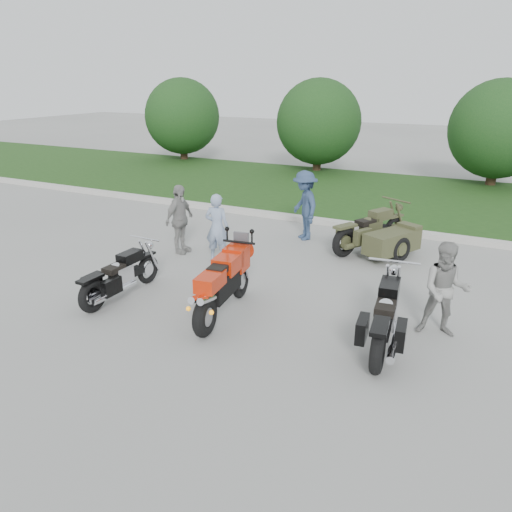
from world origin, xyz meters
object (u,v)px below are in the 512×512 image
at_px(cruiser_right, 385,319).
at_px(cruiser_sidecar, 382,237).
at_px(sportbike_red, 223,283).
at_px(person_stripe, 217,228).
at_px(person_grey, 446,290).
at_px(person_denim, 305,205).
at_px(person_back, 180,219).
at_px(cruiser_left, 118,278).

bearing_deg(cruiser_right, cruiser_sidecar, 97.24).
bearing_deg(sportbike_red, person_stripe, 115.38).
xyz_separation_m(sportbike_red, person_grey, (3.54, 1.04, 0.15)).
bearing_deg(person_stripe, person_denim, -123.71).
bearing_deg(cruiser_right, person_grey, 41.48).
bearing_deg(person_stripe, cruiser_right, 145.20).
distance_m(person_grey, person_back, 6.35).
xyz_separation_m(cruiser_right, person_stripe, (-4.35, 2.23, 0.31)).
distance_m(person_grey, person_denim, 5.47).
bearing_deg(cruiser_right, person_back, 150.33).
height_order(cruiser_right, person_grey, person_grey).
height_order(sportbike_red, person_back, person_back).
bearing_deg(cruiser_left, sportbike_red, 7.51).
bearing_deg(person_back, cruiser_left, -168.35).
xyz_separation_m(person_denim, person_back, (-2.25, -2.34, -0.07)).
xyz_separation_m(cruiser_right, person_grey, (0.75, 0.84, 0.32)).
xyz_separation_m(cruiser_left, person_stripe, (0.60, 2.67, 0.36)).
relative_size(cruiser_right, person_denim, 1.36).
height_order(sportbike_red, person_denim, person_denim).
bearing_deg(person_grey, person_back, 155.91).
bearing_deg(person_grey, cruiser_right, -142.57).
bearing_deg(sportbike_red, person_denim, 87.19).
relative_size(sportbike_red, person_grey, 1.45).
distance_m(sportbike_red, cruiser_sidecar, 4.78).
relative_size(person_grey, person_denim, 0.89).
bearing_deg(person_stripe, cruiser_sidecar, -156.14).
xyz_separation_m(person_grey, person_denim, (-3.92, 3.81, 0.10)).
height_order(cruiser_left, cruiser_sidecar, cruiser_sidecar).
bearing_deg(person_grey, person_stripe, 153.94).
relative_size(person_grey, person_back, 0.96).
distance_m(sportbike_red, person_denim, 4.86).
bearing_deg(cruiser_left, cruiser_right, 6.31).
relative_size(sportbike_red, person_stripe, 1.46).
distance_m(cruiser_right, person_stripe, 4.90).
xyz_separation_m(person_stripe, person_back, (-1.08, 0.07, 0.04)).
xyz_separation_m(cruiser_sidecar, person_back, (-4.37, -1.95, 0.38)).
bearing_deg(person_stripe, person_grey, 157.06).
relative_size(cruiser_left, person_back, 1.29).
height_order(cruiser_right, cruiser_sidecar, cruiser_sidecar).
height_order(person_stripe, person_denim, person_denim).
bearing_deg(cruiser_left, person_stripe, 78.59).
bearing_deg(person_back, person_stripe, -91.77).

